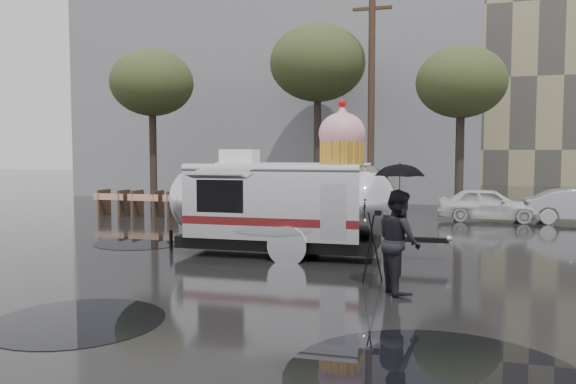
% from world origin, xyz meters
% --- Properties ---
extents(ground, '(120.00, 120.00, 0.00)m').
position_xyz_m(ground, '(0.00, 0.00, 0.00)').
color(ground, black).
rests_on(ground, ground).
extents(puddles, '(14.99, 10.24, 0.01)m').
position_xyz_m(puddles, '(1.12, -0.92, 0.01)').
color(puddles, black).
rests_on(puddles, ground).
extents(grey_building, '(22.00, 12.00, 13.00)m').
position_xyz_m(grey_building, '(-4.00, 24.00, 6.50)').
color(grey_building, slate).
rests_on(grey_building, ground).
extents(utility_pole, '(1.60, 0.28, 9.00)m').
position_xyz_m(utility_pole, '(2.50, 14.00, 4.62)').
color(utility_pole, '#473323').
rests_on(utility_pole, ground).
extents(tree_left, '(3.64, 3.64, 6.95)m').
position_xyz_m(tree_left, '(-7.00, 13.00, 5.48)').
color(tree_left, '#382D26').
rests_on(tree_left, ground).
extents(tree_mid, '(4.20, 4.20, 8.03)m').
position_xyz_m(tree_mid, '(0.00, 15.00, 6.34)').
color(tree_mid, '#382D26').
rests_on(tree_mid, ground).
extents(tree_right, '(3.36, 3.36, 6.42)m').
position_xyz_m(tree_right, '(6.00, 13.00, 5.06)').
color(tree_right, '#382D26').
rests_on(tree_right, ground).
extents(barricade_row, '(4.30, 0.80, 1.00)m').
position_xyz_m(barricade_row, '(-5.55, 9.96, 0.52)').
color(barricade_row, '#473323').
rests_on(barricade_row, ground).
extents(airstream_trailer, '(6.99, 2.72, 3.76)m').
position_xyz_m(airstream_trailer, '(1.82, 3.69, 1.32)').
color(airstream_trailer, silver).
rests_on(airstream_trailer, ground).
extents(person_right, '(0.82, 0.99, 1.81)m').
position_xyz_m(person_right, '(4.84, 0.60, 0.91)').
color(person_right, black).
rests_on(person_right, ground).
extents(umbrella_black, '(1.09, 1.09, 2.29)m').
position_xyz_m(umbrella_black, '(4.84, 0.60, 1.92)').
color(umbrella_black, black).
rests_on(umbrella_black, ground).
extents(tripod, '(0.54, 0.57, 1.39)m').
position_xyz_m(tripod, '(4.40, 1.19, 0.80)').
color(tripod, black).
rests_on(tripod, ground).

